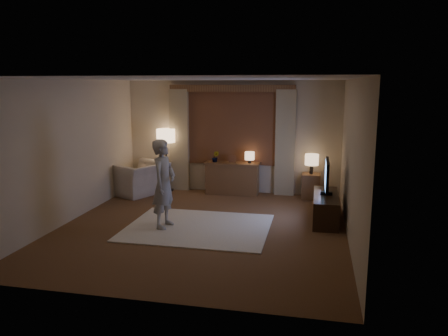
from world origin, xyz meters
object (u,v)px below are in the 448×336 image
(side_table, at_px, (311,186))
(person, at_px, (164,184))
(armchair, at_px, (140,178))
(sideboard, at_px, (232,179))
(tv_stand, at_px, (326,208))

(side_table, xyz_separation_m, person, (-2.50, -2.60, 0.52))
(armchair, xyz_separation_m, person, (1.39, -2.19, 0.44))
(sideboard, relative_size, side_table, 2.14)
(sideboard, height_order, side_table, sideboard)
(armchair, relative_size, side_table, 2.01)
(armchair, distance_m, tv_stand, 4.35)
(side_table, relative_size, person, 0.36)
(armchair, distance_m, person, 2.63)
(sideboard, xyz_separation_m, side_table, (1.79, -0.05, -0.07))
(sideboard, xyz_separation_m, person, (-0.71, -2.65, 0.45))
(tv_stand, distance_m, person, 3.02)
(side_table, bearing_deg, person, -133.87)
(tv_stand, xyz_separation_m, person, (-2.80, -1.00, 0.55))
(sideboard, xyz_separation_m, armchair, (-2.10, -0.46, 0.02))
(person, bearing_deg, side_table, -36.75)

